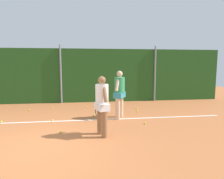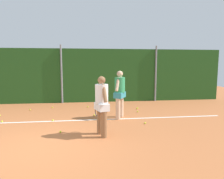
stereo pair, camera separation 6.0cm
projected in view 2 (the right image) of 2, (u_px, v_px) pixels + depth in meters
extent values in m
plane|color=#B76638|center=(49.00, 126.00, 7.12)|extent=(28.43, 28.43, 0.00)
cube|color=#23511E|center=(62.00, 76.00, 11.30)|extent=(18.48, 0.25, 2.99)
cylinder|color=gray|center=(62.00, 74.00, 11.12)|extent=(0.10, 0.10, 3.18)
cylinder|color=gray|center=(156.00, 74.00, 11.79)|extent=(0.10, 0.10, 3.18)
cube|color=white|center=(51.00, 121.00, 7.66)|extent=(13.50, 0.10, 0.01)
cylinder|color=#8C603D|center=(104.00, 124.00, 5.92)|extent=(0.17, 0.17, 0.78)
cylinder|color=#8C603D|center=(100.00, 121.00, 6.24)|extent=(0.17, 0.17, 0.78)
cube|color=white|center=(102.00, 107.00, 6.02)|extent=(0.44, 0.59, 0.21)
cylinder|color=white|center=(102.00, 94.00, 5.97)|extent=(0.38, 0.38, 0.56)
sphere|color=#8C603D|center=(102.00, 80.00, 5.93)|extent=(0.23, 0.23, 0.23)
cylinder|color=#8C603D|center=(104.00, 93.00, 5.77)|extent=(0.17, 0.31, 0.53)
cylinder|color=#8C603D|center=(99.00, 91.00, 6.17)|extent=(0.17, 0.31, 0.53)
cylinder|color=black|center=(97.00, 103.00, 6.27)|extent=(0.03, 0.03, 0.28)
torus|color=#26262B|center=(97.00, 112.00, 6.30)|extent=(0.11, 0.28, 0.28)
cylinder|color=beige|center=(118.00, 109.00, 7.92)|extent=(0.18, 0.18, 0.82)
cylinder|color=beige|center=(121.00, 107.00, 8.26)|extent=(0.18, 0.18, 0.82)
cube|color=teal|center=(120.00, 95.00, 8.02)|extent=(0.55, 0.64, 0.22)
cylinder|color=#339E60|center=(120.00, 85.00, 7.98)|extent=(0.40, 0.40, 0.59)
sphere|color=beige|center=(120.00, 74.00, 7.92)|extent=(0.24, 0.24, 0.24)
cylinder|color=beige|center=(118.00, 84.00, 7.76)|extent=(0.23, 0.30, 0.56)
cylinder|color=beige|center=(122.00, 83.00, 8.18)|extent=(0.23, 0.30, 0.56)
sphere|color=#CCDB33|center=(138.00, 108.00, 9.89)|extent=(0.07, 0.07, 0.07)
sphere|color=#CCDB33|center=(145.00, 123.00, 7.31)|extent=(0.07, 0.07, 0.07)
sphere|color=#CCDB33|center=(138.00, 111.00, 9.13)|extent=(0.07, 0.07, 0.07)
sphere|color=#CCDB33|center=(53.00, 120.00, 7.69)|extent=(0.07, 0.07, 0.07)
sphere|color=#CCDB33|center=(60.00, 132.00, 6.37)|extent=(0.07, 0.07, 0.07)
sphere|color=#CCDB33|center=(137.00, 109.00, 9.72)|extent=(0.07, 0.07, 0.07)
sphere|color=#CCDB33|center=(0.00, 115.00, 8.42)|extent=(0.07, 0.07, 0.07)
sphere|color=#CCDB33|center=(2.00, 121.00, 7.52)|extent=(0.07, 0.07, 0.07)
sphere|color=#CCDB33|center=(88.00, 107.00, 10.13)|extent=(0.07, 0.07, 0.07)
sphere|color=#CCDB33|center=(52.00, 107.00, 10.00)|extent=(0.07, 0.07, 0.07)
sphere|color=#CCDB33|center=(30.00, 110.00, 9.48)|extent=(0.07, 0.07, 0.07)
sphere|color=#CCDB33|center=(94.00, 115.00, 8.48)|extent=(0.07, 0.07, 0.07)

